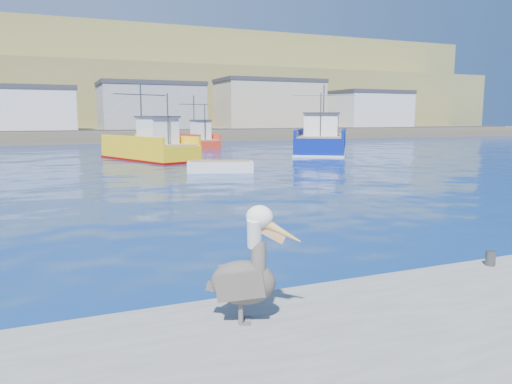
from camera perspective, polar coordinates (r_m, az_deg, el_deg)
ground at (r=12.30m, az=3.20°, el=-7.93°), size 260.00×260.00×0.00m
dock_bollards at (r=9.66m, az=15.52°, el=-8.85°), size 36.20×0.20×0.30m
far_shore at (r=120.02m, az=-20.73°, el=10.68°), size 200.00×81.00×24.00m
trawler_yellow_b at (r=41.53m, az=-11.99°, el=4.94°), size 6.71×10.65×6.36m
trawler_blue at (r=49.39m, az=7.57°, el=5.77°), size 10.76×13.10×6.70m
boat_orange at (r=57.17m, az=-6.65°, el=6.01°), size 3.72×7.17×5.89m
skiff_mid at (r=31.80m, az=-4.11°, el=2.79°), size 4.39×2.63×0.90m
pelican at (r=7.36m, az=-1.09°, el=-9.21°), size 1.37×0.92×1.75m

